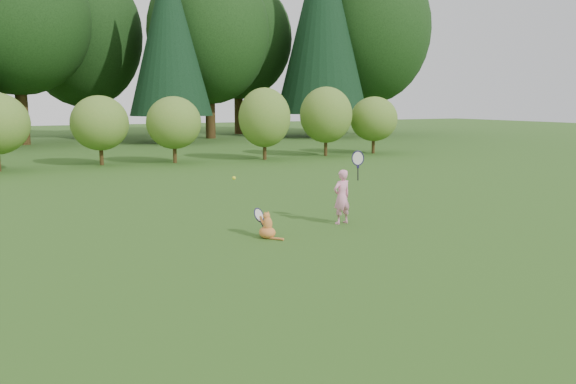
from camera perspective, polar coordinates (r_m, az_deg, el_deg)
name	(u,v)px	position (r m, az deg, el deg)	size (l,w,h in m)	color
ground	(299,242)	(9.16, 1.11, -5.14)	(100.00, 100.00, 0.00)	#305016
shrub_row	(134,125)	(21.28, -15.40, 6.54)	(28.00, 3.00, 2.80)	#487925
child	(342,195)	(10.48, 5.54, -0.35)	(0.58, 0.34, 1.53)	pink
cat	(267,224)	(9.41, -2.16, -3.29)	(0.36, 0.68, 0.60)	orange
tennis_ball	(234,178)	(9.76, -5.51, 1.42)	(0.06, 0.06, 0.06)	yellow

